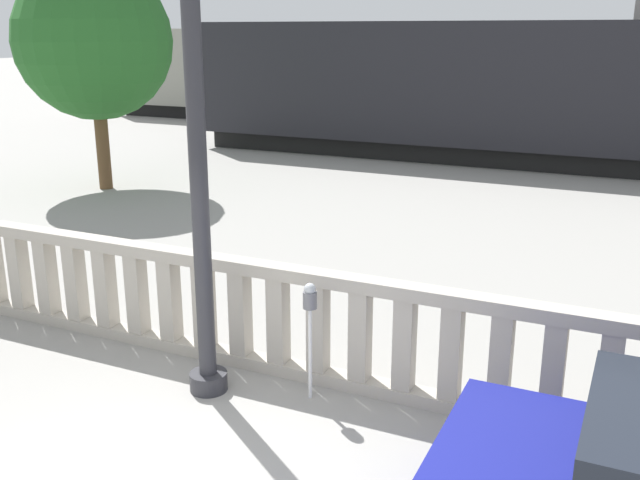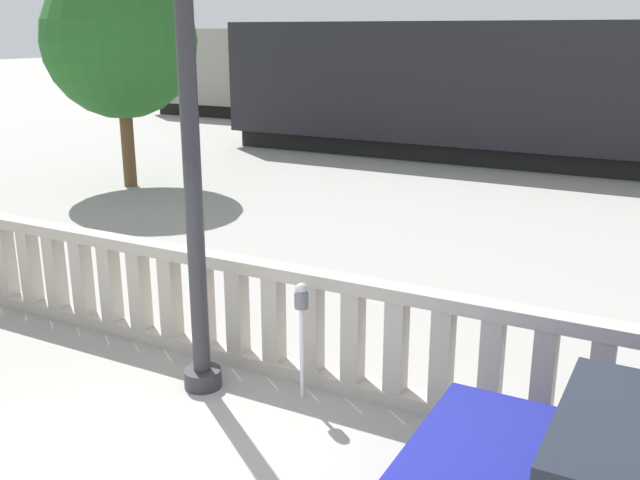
% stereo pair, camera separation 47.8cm
% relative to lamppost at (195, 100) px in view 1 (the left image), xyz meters
% --- Properties ---
extents(balustrade, '(16.94, 0.24, 1.27)m').
position_rel_lamppost_xyz_m(balustrade, '(0.73, 0.68, -2.43)').
color(balustrade, '#ADA599').
rests_on(balustrade, ground).
extents(lamppost, '(0.42, 0.42, 5.51)m').
position_rel_lamppost_xyz_m(lamppost, '(0.00, 0.00, 0.00)').
color(lamppost, '#2D2D33').
rests_on(lamppost, ground).
extents(parking_meter, '(0.14, 0.14, 1.27)m').
position_rel_lamppost_xyz_m(parking_meter, '(1.06, 0.31, -2.07)').
color(parking_meter, silver).
rests_on(parking_meter, ground).
extents(train_near, '(21.48, 3.01, 4.55)m').
position_rel_lamppost_xyz_m(train_near, '(1.60, 15.28, -0.99)').
color(train_near, black).
rests_on(train_near, ground).
extents(train_far, '(24.04, 2.90, 4.37)m').
position_rel_lamppost_xyz_m(train_far, '(-5.83, 21.25, -1.08)').
color(train_far, black).
rests_on(train_far, ground).
extents(tree_left, '(3.62, 3.62, 5.28)m').
position_rel_lamppost_xyz_m(tree_left, '(-7.94, 7.50, 0.40)').
color(tree_left, brown).
rests_on(tree_left, ground).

